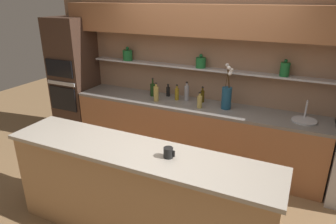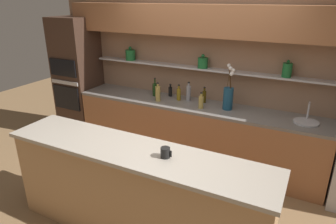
{
  "view_description": "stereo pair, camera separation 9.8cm",
  "coord_description": "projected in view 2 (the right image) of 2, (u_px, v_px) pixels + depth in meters",
  "views": [
    {
      "loc": [
        1.37,
        -2.64,
        2.4
      ],
      "look_at": [
        -0.06,
        0.38,
        1.1
      ],
      "focal_mm": 32.0,
      "sensor_mm": 36.0,
      "label": 1
    },
    {
      "loc": [
        1.46,
        -2.6,
        2.4
      ],
      "look_at": [
        -0.06,
        0.38,
        1.1
      ],
      "focal_mm": 32.0,
      "sensor_mm": 36.0,
      "label": 2
    }
  ],
  "objects": [
    {
      "name": "flower_vase",
      "position": [
        228.0,
        96.0,
        4.11
      ],
      "size": [
        0.14,
        0.18,
        0.63
      ],
      "color": "navy",
      "rests_on": "back_counter_unit"
    },
    {
      "name": "bottle_oil_3",
      "position": [
        204.0,
        96.0,
        4.42
      ],
      "size": [
        0.06,
        0.06,
        0.24
      ],
      "color": "#47380A",
      "rests_on": "back_counter_unit"
    },
    {
      "name": "bottle_sauce_1",
      "position": [
        170.0,
        91.0,
        4.7
      ],
      "size": [
        0.06,
        0.06,
        0.19
      ],
      "color": "black",
      "rests_on": "back_counter_unit"
    },
    {
      "name": "oven_tower",
      "position": [
        78.0,
        79.0,
        5.26
      ],
      "size": [
        0.65,
        0.64,
        2.08
      ],
      "color": "#3D281E",
      "rests_on": "ground_plane"
    },
    {
      "name": "bottle_spirit_6",
      "position": [
        201.0,
        102.0,
        4.19
      ],
      "size": [
        0.07,
        0.07,
        0.23
      ],
      "color": "tan",
      "rests_on": "back_counter_unit"
    },
    {
      "name": "bottle_spirit_0",
      "position": [
        188.0,
        93.0,
        4.49
      ],
      "size": [
        0.07,
        0.07,
        0.29
      ],
      "color": "gray",
      "rests_on": "back_counter_unit"
    },
    {
      "name": "bottle_wine_5",
      "position": [
        155.0,
        89.0,
        4.71
      ],
      "size": [
        0.08,
        0.08,
        0.29
      ],
      "color": "#193814",
      "rests_on": "back_counter_unit"
    },
    {
      "name": "back_counter_unit",
      "position": [
        193.0,
        133.0,
        4.54
      ],
      "size": [
        3.73,
        0.62,
        0.92
      ],
      "color": "#99603D",
      "rests_on": "ground_plane"
    },
    {
      "name": "sink_fixture",
      "position": [
        306.0,
        121.0,
        3.73
      ],
      "size": [
        0.31,
        0.31,
        0.25
      ],
      "color": "#B7B7BC",
      "rests_on": "back_counter_unit"
    },
    {
      "name": "bottle_spirit_2",
      "position": [
        158.0,
        93.0,
        4.47
      ],
      "size": [
        0.08,
        0.08,
        0.28
      ],
      "color": "tan",
      "rests_on": "back_counter_unit"
    },
    {
      "name": "ground_plane",
      "position": [
        158.0,
        207.0,
        3.65
      ],
      "size": [
        12.0,
        12.0,
        0.0
      ],
      "primitive_type": "plane",
      "color": "olive"
    },
    {
      "name": "back_wall_unit",
      "position": [
        207.0,
        58.0,
        4.36
      ],
      "size": [
        5.2,
        0.44,
        2.6
      ],
      "color": "#937056",
      "rests_on": "ground_plane"
    },
    {
      "name": "coffee_mug",
      "position": [
        165.0,
        153.0,
        2.73
      ],
      "size": [
        0.11,
        0.09,
        0.1
      ],
      "color": "black",
      "rests_on": "island_counter"
    },
    {
      "name": "bottle_oil_4",
      "position": [
        179.0,
        94.0,
        4.52
      ],
      "size": [
        0.06,
        0.06,
        0.24
      ],
      "color": "olive",
      "rests_on": "back_counter_unit"
    },
    {
      "name": "island_counter",
      "position": [
        135.0,
        193.0,
        3.07
      ],
      "size": [
        2.79,
        0.61,
        1.02
      ],
      "color": "tan",
      "rests_on": "ground_plane"
    }
  ]
}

